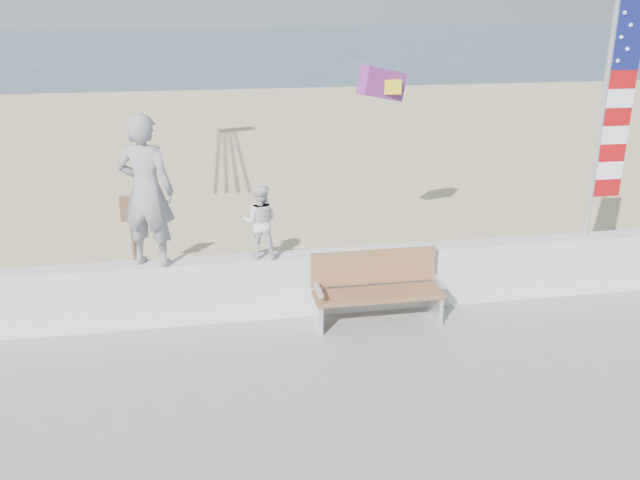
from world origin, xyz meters
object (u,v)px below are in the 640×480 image
at_px(adult, 146,191).
at_px(flag, 610,110).
at_px(child, 260,222).
at_px(bench, 376,287).

height_order(adult, flag, flag).
bearing_deg(adult, child, -159.40).
bearing_deg(flag, bench, -172.65).
xyz_separation_m(child, bench, (1.56, -0.45, -0.91)).
bearing_deg(bench, adult, 171.53).
height_order(bench, flag, flag).
height_order(child, bench, child).
relative_size(child, bench, 0.58).
xyz_separation_m(child, flag, (5.08, -0.00, 1.39)).
bearing_deg(child, bench, 176.02).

